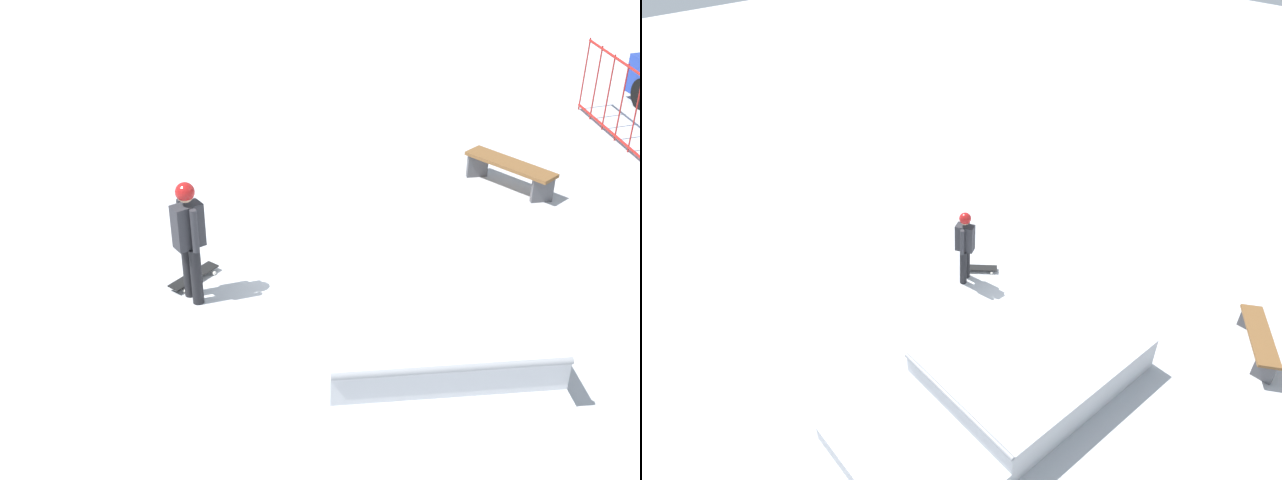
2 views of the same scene
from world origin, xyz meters
The scene contains 5 objects.
ground_plane centered at (0.00, 0.00, 0.00)m, with size 60.00×60.00×0.00m, color #B7BABF.
skate_ramp centered at (1.53, 0.43, 0.32)m, with size 5.51×2.84×0.74m.
skater centered at (0.10, -2.33, 1.01)m, with size 0.40×0.44×1.73m.
skateboard centered at (-0.34, -2.33, 0.08)m, with size 0.70×0.71×0.09m.
park_bench centered at (-2.42, 2.94, 0.36)m, with size 1.54×1.25×0.48m.
Camera 1 is at (9.28, -2.01, 6.21)m, focal length 45.87 mm.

